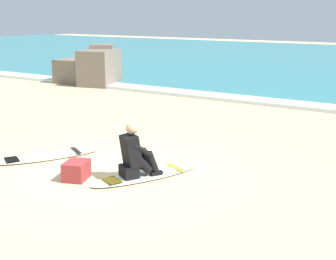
{
  "coord_description": "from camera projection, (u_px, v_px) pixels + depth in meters",
  "views": [
    {
      "loc": [
        5.26,
        -6.26,
        2.8
      ],
      "look_at": [
        0.34,
        1.37,
        0.55
      ],
      "focal_mm": 51.09,
      "sensor_mm": 36.0,
      "label": 1
    }
  ],
  "objects": [
    {
      "name": "ground_plane",
      "position": [
        111.0,
        173.0,
        8.55
      ],
      "size": [
        80.0,
        80.0,
        0.0
      ],
      "primitive_type": "plane",
      "color": "#CCB584"
    },
    {
      "name": "surfboard_main",
      "position": [
        147.0,
        175.0,
        8.33
      ],
      "size": [
        1.34,
        2.15,
        0.08
      ],
      "color": "white",
      "rests_on": "ground"
    },
    {
      "name": "surfer_seated",
      "position": [
        135.0,
        155.0,
        8.1
      ],
      "size": [
        0.62,
        0.77,
        0.95
      ],
      "color": "black",
      "rests_on": "surfboard_main"
    },
    {
      "name": "rock_outcrop_distant",
      "position": [
        92.0,
        68.0,
        19.08
      ],
      "size": [
        2.84,
        2.29,
        1.52
      ],
      "color": "#756656",
      "rests_on": "ground"
    },
    {
      "name": "beach_bag",
      "position": [
        76.0,
        170.0,
        8.19
      ],
      "size": [
        0.51,
        0.58,
        0.32
      ],
      "primitive_type": "cube",
      "rotation": [
        0.0,
        0.0,
        0.37
      ],
      "color": "maroon",
      "rests_on": "ground"
    },
    {
      "name": "surfboard_spare_near",
      "position": [
        47.0,
        156.0,
        9.42
      ],
      "size": [
        1.46,
        2.1,
        0.08
      ],
      "color": "#EFE5C6",
      "rests_on": "ground"
    },
    {
      "name": "breaking_foam",
      "position": [
        271.0,
        102.0,
        14.94
      ],
      "size": [
        80.0,
        0.9,
        0.11
      ],
      "primitive_type": "cube",
      "color": "white",
      "rests_on": "ground"
    }
  ]
}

